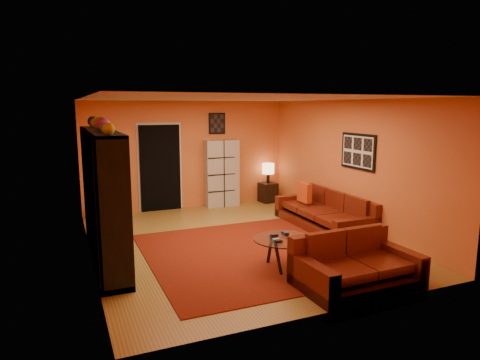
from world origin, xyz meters
name	(u,v)px	position (x,y,z in m)	size (l,w,h in m)	color
floor	(235,242)	(0.00, 0.00, 0.00)	(6.00, 6.00, 0.00)	olive
ceiling	(234,99)	(0.00, 0.00, 2.60)	(6.00, 6.00, 0.00)	white
wall_back	(188,155)	(0.00, 3.00, 1.30)	(6.00, 6.00, 0.00)	orange
wall_front	(332,208)	(0.00, -3.00, 1.30)	(6.00, 6.00, 0.00)	orange
wall_left	(87,181)	(-2.50, 0.00, 1.30)	(6.00, 6.00, 0.00)	orange
wall_right	(349,165)	(2.50, 0.00, 1.30)	(6.00, 6.00, 0.00)	orange
rug	(255,252)	(0.10, -0.70, 0.01)	(3.60, 3.60, 0.01)	#571409
doorway	(160,168)	(-0.70, 2.96, 1.02)	(0.95, 0.10, 2.04)	black
wall_art_right	(358,151)	(2.48, -0.30, 1.60)	(0.03, 1.00, 0.70)	black
wall_art_back	(217,123)	(0.75, 2.98, 2.05)	(0.42, 0.03, 0.52)	black
entertainment_unit	(103,196)	(-2.27, 0.00, 1.05)	(0.45, 3.00, 2.10)	black
tv	(107,200)	(-2.23, -0.05, 0.99)	(0.12, 0.94, 0.54)	black
sofa	(327,213)	(2.14, 0.18, 0.28)	(1.03, 2.45, 0.85)	#4E130A
loveseat	(353,265)	(0.81, -2.41, 0.28)	(1.68, 1.03, 0.85)	#4E130A
throw_pillow	(304,192)	(1.95, 0.77, 0.63)	(0.12, 0.42, 0.42)	#D24217
coffee_table	(283,241)	(0.20, -1.50, 0.43)	(0.94, 0.94, 0.47)	silver
storage_cabinet	(222,173)	(0.79, 2.80, 0.83)	(0.83, 0.37, 1.65)	#B7B1A9
bowl_chair	(115,205)	(-1.83, 2.50, 0.32)	(0.73, 0.73, 0.59)	black
side_table	(268,192)	(2.06, 2.75, 0.25)	(0.40, 0.40, 0.50)	black
table_lamp	(268,169)	(2.06, 2.75, 0.87)	(0.31, 0.31, 0.51)	black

